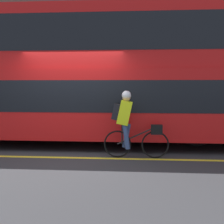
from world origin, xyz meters
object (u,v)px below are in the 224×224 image
at_px(trash_bin, 43,113).
at_px(street_sign_post, 25,91).
at_px(cyclist_on_bike, 129,122).
at_px(bus, 74,72).

bearing_deg(trash_bin, street_sign_post, -179.45).
xyz_separation_m(cyclist_on_bike, street_sign_post, (-4.14, 4.54, 0.59)).
relative_size(trash_bin, street_sign_post, 0.38).
height_order(trash_bin, street_sign_post, street_sign_post).
bearing_deg(trash_bin, cyclist_on_bike, -52.88).
bearing_deg(bus, cyclist_on_bike, -45.69).
bearing_deg(trash_bin, bus, -57.78).
distance_m(trash_bin, street_sign_post, 1.10).
xyz_separation_m(bus, cyclist_on_bike, (1.62, -1.66, -1.21)).
distance_m(bus, street_sign_post, 3.87).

